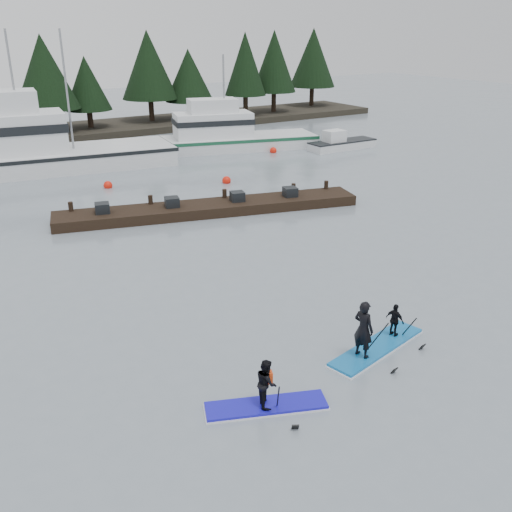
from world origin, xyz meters
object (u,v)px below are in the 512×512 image
fishing_boat_large (30,160)px  paddleboard_duo (374,335)px  floating_dock (210,208)px  fishing_boat_medium (228,142)px  paddleboard_solo (266,392)px

fishing_boat_large → paddleboard_duo: 29.82m
floating_dock → paddleboard_duo: paddleboard_duo is taller
fishing_boat_medium → fishing_boat_large: bearing=-166.8°
fishing_boat_large → floating_dock: fishing_boat_large is taller
fishing_boat_medium → floating_dock: 16.75m
paddleboard_solo → paddleboard_duo: (4.25, 0.58, 0.09)m
fishing_boat_large → fishing_boat_medium: (15.03, -0.58, -0.21)m
fishing_boat_large → paddleboard_solo: size_ratio=5.76×
floating_dock → paddleboard_solo: 16.83m
fishing_boat_large → paddleboard_solo: fishing_boat_large is taller
fishing_boat_medium → paddleboard_duo: (-11.35, -29.01, 0.03)m
fishing_boat_medium → floating_dock: size_ratio=0.86×
floating_dock → paddleboard_solo: size_ratio=4.96×
floating_dock → paddleboard_duo: bearing=-84.0°
fishing_boat_medium → paddleboard_duo: bearing=-96.0°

